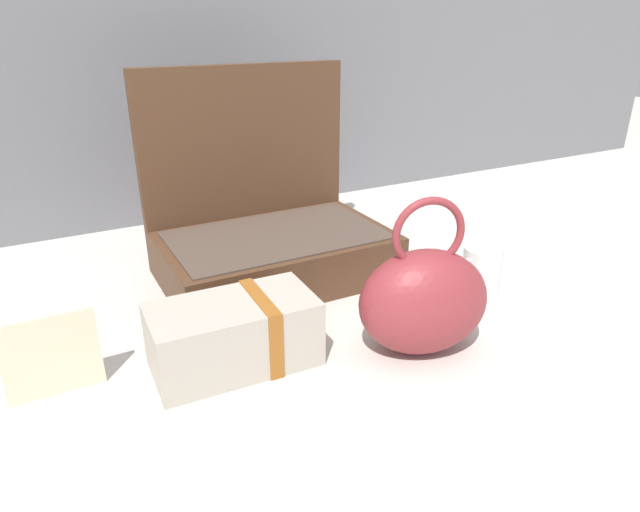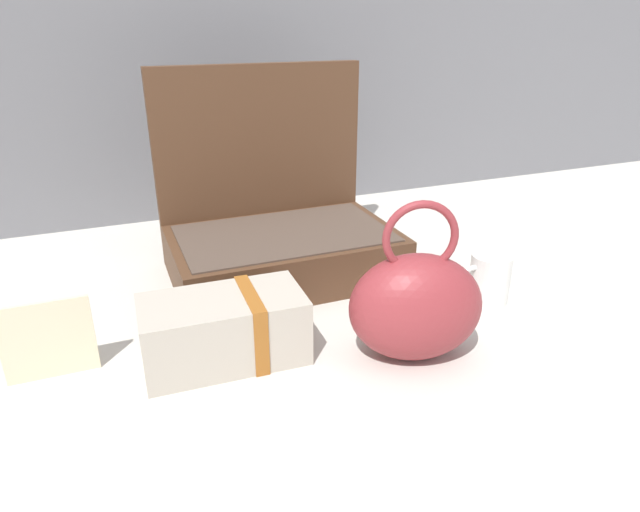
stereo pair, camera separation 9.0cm
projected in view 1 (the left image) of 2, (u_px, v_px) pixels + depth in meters
The scene contains 6 objects.
ground_plane at pixel (320, 304), 0.96m from camera, with size 6.00×6.00×0.00m, color beige.
open_suitcase at pixel (268, 230), 1.05m from camera, with size 0.41×0.28×0.38m.
teal_pouch_handbag at pixel (423, 300), 0.80m from camera, with size 0.22×0.17×0.24m.
cream_toiletry_bag at pixel (236, 334), 0.78m from camera, with size 0.23×0.13×0.10m.
coffee_mug at pixel (480, 271), 0.98m from camera, with size 0.10×0.07×0.09m.
info_card_left at pixel (51, 356), 0.71m from camera, with size 0.12×0.01×0.11m, color beige.
Camera 1 is at (-0.40, -0.75, 0.46)m, focal length 31.14 mm.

